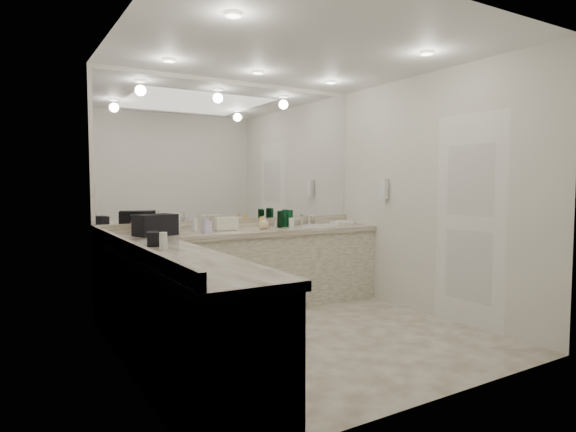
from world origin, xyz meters
TOP-DOWN VIEW (x-y plane):
  - floor at (0.00, 0.00)m, footprint 3.20×3.20m
  - ceiling at (0.00, 0.00)m, footprint 3.20×3.20m
  - wall_back at (0.00, 1.50)m, footprint 3.20×0.02m
  - wall_left at (-1.60, 0.00)m, footprint 0.02×3.00m
  - wall_right at (1.60, 0.00)m, footprint 0.02×3.00m
  - vanity_back_base at (0.00, 1.20)m, footprint 3.20×0.60m
  - vanity_back_top at (0.00, 1.19)m, footprint 3.20×0.64m
  - vanity_left_base at (-1.30, -0.30)m, footprint 0.60×2.40m
  - vanity_left_top at (-1.29, -0.30)m, footprint 0.64×2.42m
  - backsplash_back at (0.00, 1.48)m, footprint 3.20×0.04m
  - backsplash_left at (-1.58, 0.00)m, footprint 0.04×3.00m
  - mirror_back at (0.00, 1.49)m, footprint 3.12×0.01m
  - mirror_left at (-1.59, 0.00)m, footprint 0.01×2.92m
  - sink at (0.95, 1.20)m, footprint 0.44×0.44m
  - faucet at (0.95, 1.41)m, footprint 0.24×0.16m
  - wall_phone at (1.56, 0.70)m, footprint 0.06×0.10m
  - door at (1.59, -0.50)m, footprint 0.02×0.82m
  - black_toiletry_bag at (-1.06, 1.14)m, footprint 0.44×0.34m
  - black_bag_spill at (-1.30, 0.36)m, footprint 0.14×0.22m
  - cream_cosmetic_case at (-0.24, 1.28)m, footprint 0.26×0.18m
  - hand_towel at (1.35, 1.24)m, footprint 0.26×0.18m
  - lotion_left at (-1.30, 0.06)m, footprint 0.06×0.06m
  - soap_bottle_a at (-0.83, 1.17)m, footprint 0.10×0.10m
  - soap_bottle_b at (-0.52, 1.14)m, footprint 0.10×0.10m
  - soap_bottle_c at (0.18, 1.17)m, footprint 0.15×0.15m
  - green_bottle_0 at (0.45, 1.25)m, footprint 0.07×0.07m
  - green_bottle_1 at (0.58, 1.25)m, footprint 0.07×0.07m
  - green_bottle_2 at (0.53, 1.29)m, footprint 0.07×0.07m
  - green_bottle_3 at (0.44, 1.24)m, footprint 0.07×0.07m
  - amenity_bottle_0 at (-0.58, 1.32)m, footprint 0.06×0.06m
  - amenity_bottle_1 at (0.42, 1.30)m, footprint 0.05×0.05m
  - amenity_bottle_2 at (0.21, 1.28)m, footprint 0.04×0.04m
  - amenity_bottle_3 at (-1.15, 1.27)m, footprint 0.05×0.05m
  - amenity_bottle_4 at (0.56, 1.19)m, footprint 0.06×0.06m
  - amenity_bottle_5 at (-0.10, 1.32)m, footprint 0.04×0.04m

SIDE VIEW (x-z plane):
  - floor at x=0.00m, z-range 0.00..0.00m
  - vanity_back_base at x=0.00m, z-range 0.00..0.84m
  - vanity_left_base at x=-1.30m, z-range 0.00..0.84m
  - vanity_back_top at x=0.00m, z-range 0.84..0.90m
  - vanity_left_top at x=-1.29m, z-range 0.84..0.90m
  - sink at x=0.95m, z-range 0.88..0.91m
  - hand_towel at x=1.35m, z-range 0.90..0.94m
  - amenity_bottle_1 at x=0.42m, z-range 0.90..0.98m
  - amenity_bottle_5 at x=-0.10m, z-range 0.90..0.98m
  - backsplash_back at x=0.00m, z-range 0.90..1.00m
  - backsplash_left at x=-1.58m, z-range 0.90..1.00m
  - amenity_bottle_3 at x=-1.15m, z-range 0.90..1.00m
  - black_bag_spill at x=-1.30m, z-range 0.90..1.01m
  - amenity_bottle_4 at x=0.56m, z-range 0.90..1.01m
  - amenity_bottle_2 at x=0.21m, z-range 0.90..1.03m
  - lotion_left at x=-1.30m, z-range 0.90..1.04m
  - faucet at x=0.95m, z-range 0.90..1.04m
  - cream_cosmetic_case at x=-0.24m, z-range 0.90..1.04m
  - amenity_bottle_0 at x=-0.58m, z-range 0.90..1.04m
  - soap_bottle_c at x=0.18m, z-range 0.90..1.05m
  - green_bottle_0 at x=0.45m, z-range 0.90..1.08m
  - soap_bottle_b at x=-0.52m, z-range 0.90..1.09m
  - green_bottle_3 at x=0.44m, z-range 0.90..1.10m
  - green_bottle_1 at x=0.58m, z-range 0.90..1.10m
  - green_bottle_2 at x=0.53m, z-range 0.90..1.11m
  - soap_bottle_a at x=-0.83m, z-range 0.90..1.11m
  - black_toiletry_bag at x=-1.06m, z-range 0.90..1.12m
  - door at x=1.59m, z-range 0.00..2.10m
  - wall_back at x=0.00m, z-range 0.00..2.60m
  - wall_left at x=-1.60m, z-range 0.00..2.60m
  - wall_right at x=1.60m, z-range 0.00..2.60m
  - wall_phone at x=1.56m, z-range 1.23..1.47m
  - mirror_back at x=0.00m, z-range 1.00..2.55m
  - mirror_left at x=-1.59m, z-range 1.00..2.55m
  - ceiling at x=0.00m, z-range 2.60..2.60m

